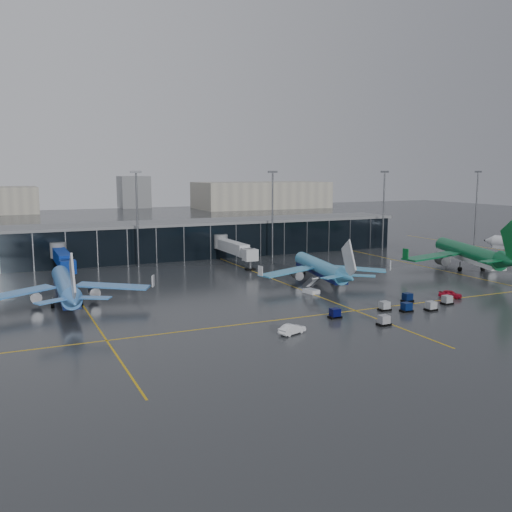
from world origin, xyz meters
name	(u,v)px	position (x,y,z in m)	size (l,w,h in m)	color
ground	(271,299)	(0.00, 0.00, 0.00)	(600.00, 600.00, 0.00)	#282B2D
terminal_pier	(179,239)	(0.00, 62.00, 5.42)	(142.00, 17.00, 10.70)	black
jet_bridges	(63,258)	(-35.00, 42.99, 4.55)	(94.00, 27.50, 7.20)	#595B60
flood_masts	(208,213)	(5.00, 50.00, 13.81)	(203.00, 0.50, 25.50)	#595B60
distant_hangars	(159,197)	(49.94, 270.08, 8.79)	(260.00, 71.00, 22.00)	#B2AD99
taxi_lines	(290,285)	(10.00, 10.61, 0.01)	(220.00, 120.00, 0.02)	gold
airliner_arkefly	(65,275)	(-37.80, 12.12, 5.80)	(33.16, 37.77, 11.61)	#4388DC
airliner_klm_near	(320,258)	(17.82, 10.80, 5.60)	(32.00, 36.45, 11.20)	#3D97C9
airliner_aer_lingus	(469,243)	(62.11, 10.04, 6.90)	(39.45, 44.93, 13.81)	#0B6133
baggage_carts	(400,307)	(17.16, -18.88, 0.76)	(27.51, 13.73, 1.70)	black
mobile_airstair	(311,289)	(10.30, 1.67, 0.77)	(2.75, 3.55, 3.45)	white
service_van_red	(450,294)	(33.63, -13.99, 0.77)	(1.82, 4.52, 1.54)	#B20D24
service_van_white	(292,329)	(-7.78, -23.55, 0.81)	(1.71, 4.90, 1.61)	white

